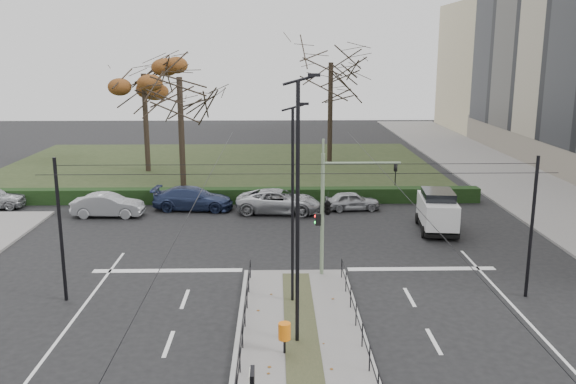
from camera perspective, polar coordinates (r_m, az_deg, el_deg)
name	(u,v)px	position (r m, az deg, el deg)	size (l,w,h in m)	color
ground	(300,319)	(23.99, 1.09, -11.76)	(140.00, 140.00, 0.00)	black
median_island	(302,348)	(21.72, 1.36, -14.35)	(4.40, 15.00, 0.14)	slate
sidewalk_east	(530,189)	(48.71, 21.67, 0.24)	(8.00, 90.00, 0.14)	slate
park	(219,166)	(54.93, -6.50, 2.41)	(38.00, 26.00, 0.10)	#232F17
hedge	(201,196)	(41.80, -8.17, -0.35)	(38.00, 1.00, 1.00)	black
median_railing	(303,325)	(21.23, 1.38, -12.30)	(4.14, 13.24, 0.92)	black
catenary	(298,222)	(24.33, 0.97, -2.81)	(20.00, 34.00, 6.00)	black
traffic_light	(330,205)	(27.21, 3.92, -1.22)	(3.79, 2.16, 5.57)	gray
litter_bin	(284,332)	(20.88, -0.33, -12.94)	(0.42, 0.42, 1.08)	black
streetlamp_median_near	(298,211)	(20.35, 0.96, -1.84)	(0.77, 0.16, 9.24)	black
streetlamp_median_far	(293,203)	(23.94, 0.47, -1.08)	(0.67, 0.14, 8.03)	black
parked_car_second	(108,205)	(39.57, -16.49, -1.19)	(1.53, 4.39, 1.45)	#96989D
parked_car_third	(193,198)	(40.05, -8.87, -0.59)	(2.10, 5.17, 1.50)	#212C4E
parked_car_fourth	(279,201)	(38.82, -0.86, -0.87)	(2.48, 5.38, 1.50)	#96989D
white_van	(437,210)	(35.82, 13.79, -1.64)	(2.39, 4.56, 2.36)	silver
rust_tree	(143,74)	(52.63, -13.38, 10.71)	(8.11, 8.11, 10.77)	black
bare_tree_center	(331,70)	(55.83, 4.03, 11.33)	(7.60, 7.60, 12.00)	black
bare_tree_near	(180,85)	(46.06, -10.12, 9.81)	(7.46, 7.46, 10.83)	black
parked_car_fifth	(352,201)	(39.75, 6.03, -0.83)	(1.43, 3.55, 1.21)	#96989D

